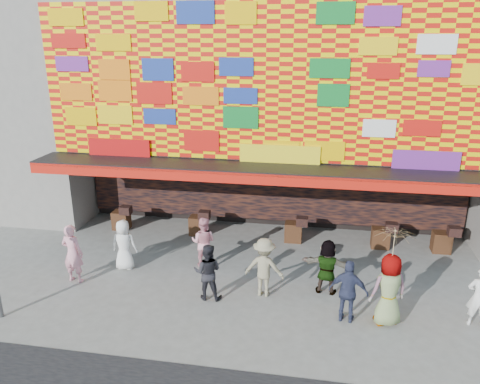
# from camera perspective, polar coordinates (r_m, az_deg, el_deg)

# --- Properties ---
(ground) EXTENTS (90.00, 90.00, 0.00)m
(ground) POSITION_cam_1_polar(r_m,az_deg,el_deg) (13.00, 0.54, -13.95)
(ground) COLOR slate
(ground) RESTS_ON ground
(shop_building) EXTENTS (15.20, 9.40, 10.00)m
(shop_building) POSITION_cam_1_polar(r_m,az_deg,el_deg) (19.17, 4.71, 13.22)
(shop_building) COLOR gray
(shop_building) RESTS_ON ground
(ped_a) EXTENTS (0.82, 0.57, 1.61)m
(ped_a) POSITION_cam_1_polar(r_m,az_deg,el_deg) (15.07, -13.96, -6.26)
(ped_a) COLOR white
(ped_a) RESTS_ON ground
(ped_b) EXTENTS (0.70, 0.50, 1.81)m
(ped_b) POSITION_cam_1_polar(r_m,az_deg,el_deg) (14.71, -19.72, -7.05)
(ped_b) COLOR pink
(ped_b) RESTS_ON ground
(ped_c) EXTENTS (0.81, 0.65, 1.62)m
(ped_c) POSITION_cam_1_polar(r_m,az_deg,el_deg) (13.08, -3.98, -9.68)
(ped_c) COLOR black
(ped_c) RESTS_ON ground
(ped_d) EXTENTS (1.17, 0.76, 1.72)m
(ped_d) POSITION_cam_1_polar(r_m,az_deg,el_deg) (13.20, 2.97, -9.14)
(ped_d) COLOR gray
(ped_d) RESTS_ON ground
(ped_e) EXTENTS (1.05, 0.58, 1.69)m
(ped_e) POSITION_cam_1_polar(r_m,az_deg,el_deg) (12.37, 13.07, -11.75)
(ped_e) COLOR #313755
(ped_e) RESTS_ON ground
(ped_f) EXTENTS (1.54, 0.68, 1.61)m
(ped_f) POSITION_cam_1_polar(r_m,az_deg,el_deg) (13.55, 10.56, -8.96)
(ped_f) COLOR gray
(ped_f) RESTS_ON ground
(ped_g) EXTENTS (1.08, 0.88, 1.90)m
(ped_g) POSITION_cam_1_polar(r_m,az_deg,el_deg) (12.49, 17.69, -11.31)
(ped_g) COLOR gray
(ped_g) RESTS_ON ground
(ped_h) EXTENTS (0.63, 0.45, 1.62)m
(ped_h) POSITION_cam_1_polar(r_m,az_deg,el_deg) (13.32, 27.16, -11.32)
(ped_h) COLOR white
(ped_h) RESTS_ON ground
(ped_i) EXTENTS (0.83, 0.66, 1.63)m
(ped_i) POSITION_cam_1_polar(r_m,az_deg,el_deg) (14.84, -4.48, -6.09)
(ped_i) COLOR pink
(ped_i) RESTS_ON ground
(parasol) EXTENTS (1.00, 1.02, 1.85)m
(parasol) POSITION_cam_1_polar(r_m,az_deg,el_deg) (11.96, 18.24, -6.30)
(parasol) COLOR beige
(parasol) RESTS_ON ground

